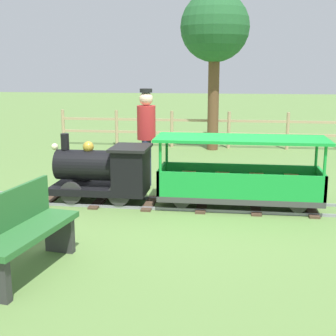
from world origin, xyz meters
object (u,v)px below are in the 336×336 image
object	(u,v)px
locomotive	(105,171)
park_bench	(24,232)
oak_tree_far	(215,30)
passenger_car	(240,179)
conductor_person	(146,130)

from	to	relation	value
locomotive	park_bench	size ratio (longest dim) A/B	1.07
park_bench	oak_tree_far	world-z (taller)	oak_tree_far
passenger_car	park_bench	distance (m)	3.19
locomotive	conductor_person	world-z (taller)	conductor_person
locomotive	oak_tree_far	size ratio (longest dim) A/B	0.39
conductor_person	oak_tree_far	bearing A→B (deg)	-13.75
passenger_car	conductor_person	bearing A→B (deg)	56.20
passenger_car	park_bench	world-z (taller)	passenger_car
passenger_car	oak_tree_far	bearing A→B (deg)	6.87
passenger_car	oak_tree_far	xyz separation A→B (m)	(4.80, 0.58, 2.38)
locomotive	passenger_car	world-z (taller)	locomotive
passenger_car	park_bench	bearing A→B (deg)	139.65
locomotive	oak_tree_far	distance (m)	5.50
oak_tree_far	park_bench	bearing A→B (deg)	168.36
conductor_person	locomotive	bearing A→B (deg)	157.08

